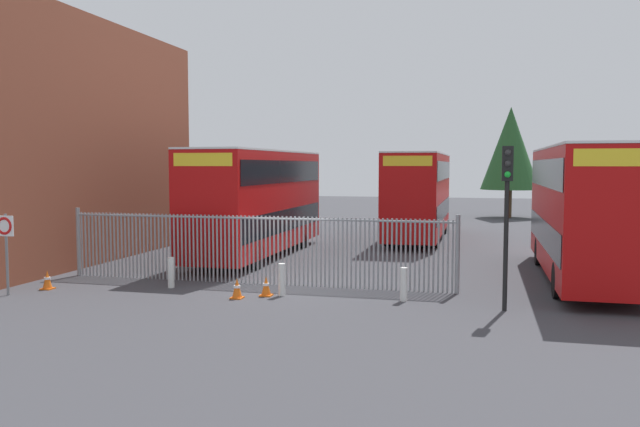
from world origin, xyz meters
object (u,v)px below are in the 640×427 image
(traffic_cone_by_gate, at_px, (266,286))
(traffic_cone_near_kerb, at_px, (237,288))
(double_decker_bus_behind_fence_left, at_px, (258,199))
(double_decker_bus_near_gate, at_px, (584,207))
(bollard_center_front, at_px, (282,280))
(bollard_near_left, at_px, (171,273))
(bollard_near_right, at_px, (404,284))
(double_decker_bus_behind_fence_right, at_px, (419,192))
(speed_limit_sign_post, at_px, (5,235))
(traffic_cone_mid_forecourt, at_px, (47,280))
(traffic_light_kerbside, at_px, (507,197))

(traffic_cone_by_gate, bearing_deg, traffic_cone_near_kerb, -142.34)
(traffic_cone_by_gate, bearing_deg, double_decker_bus_behind_fence_left, 111.34)
(double_decker_bus_near_gate, distance_m, traffic_cone_near_kerb, 11.69)
(double_decker_bus_behind_fence_left, height_order, bollard_center_front, double_decker_bus_behind_fence_left)
(traffic_cone_by_gate, bearing_deg, bollard_near_left, 171.56)
(double_decker_bus_near_gate, relative_size, bollard_center_front, 11.38)
(bollard_center_front, height_order, bollard_near_right, same)
(double_decker_bus_near_gate, height_order, traffic_cone_by_gate, double_decker_bus_near_gate)
(double_decker_bus_behind_fence_right, distance_m, speed_limit_sign_post, 20.28)
(speed_limit_sign_post, bearing_deg, traffic_cone_mid_forecourt, 64.71)
(traffic_cone_near_kerb, xyz_separation_m, speed_limit_sign_post, (-6.68, -1.27, 1.49))
(double_decker_bus_behind_fence_left, bearing_deg, traffic_cone_by_gate, -68.66)
(traffic_cone_mid_forecourt, bearing_deg, traffic_cone_near_kerb, 1.47)
(bollard_near_right, bearing_deg, traffic_cone_by_gate, -175.97)
(double_decker_bus_near_gate, xyz_separation_m, traffic_cone_mid_forecourt, (-16.18, -5.80, -2.13))
(bollard_near_right, bearing_deg, bollard_center_front, -177.76)
(bollard_near_right, bearing_deg, traffic_light_kerbside, -11.36)
(traffic_cone_near_kerb, bearing_deg, traffic_cone_mid_forecourt, -178.53)
(double_decker_bus_behind_fence_right, bearing_deg, bollard_center_front, -99.05)
(bollard_near_left, relative_size, traffic_light_kerbside, 0.22)
(bollard_near_left, relative_size, bollard_near_right, 1.00)
(bollard_center_front, relative_size, traffic_light_kerbside, 0.22)
(traffic_light_kerbside, bearing_deg, traffic_cone_by_gate, 177.74)
(bollard_near_right, bearing_deg, traffic_cone_mid_forecourt, -174.87)
(double_decker_bus_behind_fence_right, height_order, traffic_cone_by_gate, double_decker_bus_behind_fence_right)
(double_decker_bus_near_gate, relative_size, bollard_near_right, 11.38)
(bollard_center_front, distance_m, traffic_cone_by_gate, 0.49)
(bollard_near_left, xyz_separation_m, bollard_center_front, (3.73, -0.35, 0.00))
(double_decker_bus_behind_fence_right, height_order, traffic_cone_near_kerb, double_decker_bus_behind_fence_right)
(bollard_near_left, height_order, speed_limit_sign_post, speed_limit_sign_post)
(traffic_cone_near_kerb, height_order, speed_limit_sign_post, speed_limit_sign_post)
(double_decker_bus_near_gate, bearing_deg, double_decker_bus_behind_fence_left, 167.99)
(traffic_cone_mid_forecourt, bearing_deg, bollard_near_left, 18.35)
(double_decker_bus_near_gate, xyz_separation_m, speed_limit_sign_post, (-16.70, -6.91, -0.65))
(bollard_near_right, height_order, traffic_light_kerbside, traffic_light_kerbside)
(double_decker_bus_behind_fence_left, relative_size, traffic_light_kerbside, 2.51)
(double_decker_bus_behind_fence_left, height_order, double_decker_bus_behind_fence_right, same)
(traffic_cone_mid_forecourt, xyz_separation_m, traffic_cone_near_kerb, (6.16, 0.16, 0.00))
(traffic_cone_by_gate, xyz_separation_m, traffic_cone_mid_forecourt, (-6.85, -0.69, 0.00))
(double_decker_bus_behind_fence_right, bearing_deg, bollard_near_left, -112.22)
(double_decker_bus_near_gate, distance_m, double_decker_bus_behind_fence_left, 12.62)
(bollard_near_right, distance_m, speed_limit_sign_post, 11.61)
(double_decker_bus_near_gate, height_order, double_decker_bus_behind_fence_right, same)
(double_decker_bus_behind_fence_right, xyz_separation_m, bollard_near_left, (-6.20, -15.18, -1.95))
(traffic_light_kerbside, bearing_deg, double_decker_bus_behind_fence_left, 140.50)
(double_decker_bus_behind_fence_left, xyz_separation_m, traffic_light_kerbside, (9.70, -8.00, 0.56))
(traffic_cone_near_kerb, bearing_deg, speed_limit_sign_post, -169.28)
(double_decker_bus_behind_fence_right, distance_m, traffic_cone_near_kerb, 16.73)
(traffic_cone_by_gate, relative_size, traffic_light_kerbside, 0.14)
(bollard_center_front, xyz_separation_m, traffic_light_kerbside, (6.25, -0.41, 2.51))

